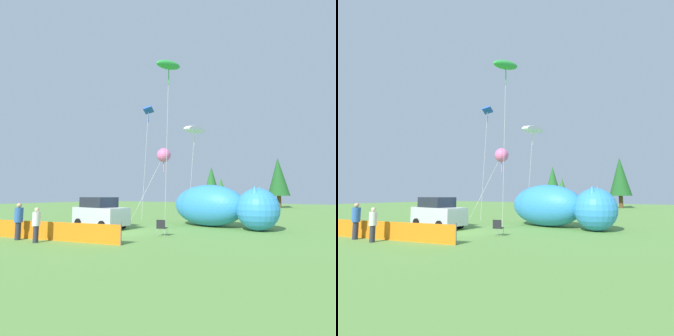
% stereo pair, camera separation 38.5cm
% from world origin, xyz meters
% --- Properties ---
extents(ground_plane, '(120.00, 120.00, 0.00)m').
position_xyz_m(ground_plane, '(0.00, 0.00, 0.00)').
color(ground_plane, '#609342').
extents(parked_car, '(4.44, 2.35, 2.18)m').
position_xyz_m(parked_car, '(-2.06, 0.73, 1.07)').
color(parked_car, '#B7BCC1').
rests_on(parked_car, ground).
extents(folding_chair, '(0.66, 0.66, 0.93)m').
position_xyz_m(folding_chair, '(3.45, 0.16, 0.53)').
color(folding_chair, black).
rests_on(folding_chair, ground).
extents(inflatable_cat, '(8.44, 4.28, 3.10)m').
position_xyz_m(inflatable_cat, '(4.86, 5.79, 1.43)').
color(inflatable_cat, '#338CD8').
rests_on(inflatable_cat, ground).
extents(safety_fence, '(8.69, 1.88, 1.04)m').
position_xyz_m(safety_fence, '(-0.98, -4.09, 0.47)').
color(safety_fence, orange).
rests_on(safety_fence, ground).
extents(spectator_in_grey_shirt, '(0.38, 0.38, 1.72)m').
position_xyz_m(spectator_in_grey_shirt, '(-0.72, -4.85, 0.94)').
color(spectator_in_grey_shirt, '#2D2D38').
rests_on(spectator_in_grey_shirt, ground).
extents(spectator_in_black_shirt, '(0.42, 0.42, 1.92)m').
position_xyz_m(spectator_in_black_shirt, '(-2.31, -4.85, 1.05)').
color(spectator_in_black_shirt, '#2D2D38').
rests_on(spectator_in_black_shirt, ground).
extents(kite_white_ghost, '(1.58, 2.57, 8.13)m').
position_xyz_m(kite_white_ghost, '(2.64, 6.43, 7.66)').
color(kite_white_ghost, silver).
rests_on(kite_white_ghost, ground).
extents(kite_blue_box, '(1.07, 1.93, 11.34)m').
position_xyz_m(kite_blue_box, '(-3.55, 8.52, 10.73)').
color(kite_blue_box, silver).
rests_on(kite_blue_box, ground).
extents(kite_green_fish, '(1.57, 2.53, 11.85)m').
position_xyz_m(kite_green_fish, '(2.88, 1.93, 11.16)').
color(kite_green_fish, silver).
rests_on(kite_green_fish, ground).
extents(kite_pink_octopus, '(2.94, 1.73, 5.86)m').
position_xyz_m(kite_pink_octopus, '(1.31, 3.78, 5.31)').
color(kite_pink_octopus, silver).
rests_on(kite_pink_octopus, ground).
extents(horizon_tree_east, '(3.40, 3.40, 8.12)m').
position_xyz_m(horizon_tree_east, '(-8.60, 37.95, 4.99)').
color(horizon_tree_east, brown).
rests_on(horizon_tree_east, ground).
extents(horizon_tree_west, '(2.22, 2.22, 5.30)m').
position_xyz_m(horizon_tree_west, '(-4.23, 31.52, 3.26)').
color(horizon_tree_west, brown).
rests_on(horizon_tree_west, ground).
extents(horizon_tree_mid, '(3.80, 3.80, 9.07)m').
position_xyz_m(horizon_tree_mid, '(4.23, 38.11, 5.57)').
color(horizon_tree_mid, brown).
rests_on(horizon_tree_mid, ground).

